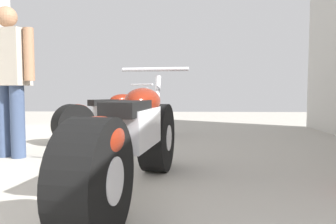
# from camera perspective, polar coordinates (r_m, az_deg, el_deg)

# --- Properties ---
(ground_plane) EXTENTS (16.11, 16.11, 0.00)m
(ground_plane) POSITION_cam_1_polar(r_m,az_deg,el_deg) (3.13, -6.14, -10.36)
(ground_plane) COLOR #A8A399
(motorcycle_maroon_cruiser) EXTENTS (0.68, 2.10, 0.98)m
(motorcycle_maroon_cruiser) POSITION_cam_1_polar(r_m,az_deg,el_deg) (2.31, -6.20, -5.25)
(motorcycle_maroon_cruiser) COLOR black
(motorcycle_maroon_cruiser) RESTS_ON ground_plane
(motorcycle_black_naked) EXTENTS (1.47, 1.49, 0.87)m
(motorcycle_black_naked) POSITION_cam_1_polar(r_m,az_deg,el_deg) (4.98, -10.16, -0.88)
(motorcycle_black_naked) COLOR black
(motorcycle_black_naked) RESTS_ON ground_plane
(mechanic_in_blue) EXTENTS (0.68, 0.35, 1.70)m
(mechanic_in_blue) POSITION_cam_1_polar(r_m,az_deg,el_deg) (4.06, -26.48, 6.21)
(mechanic_in_blue) COLOR #384766
(mechanic_in_blue) RESTS_ON ground_plane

